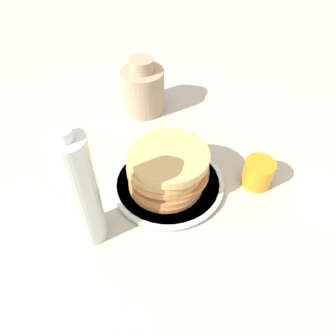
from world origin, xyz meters
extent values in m
plane|color=#BCB7AD|center=(0.00, 0.00, 0.00)|extent=(4.00, 4.00, 0.00)
cylinder|color=silver|center=(-0.03, -0.02, 0.01)|extent=(0.22, 0.22, 0.01)
cylinder|color=silver|center=(-0.03, -0.02, 0.01)|extent=(0.24, 0.24, 0.01)
cylinder|color=#BB7C44|center=(-0.03, -0.03, 0.02)|extent=(0.16, 0.16, 0.01)
cylinder|color=tan|center=(-0.03, -0.03, 0.03)|extent=(0.16, 0.16, 0.01)
cylinder|color=#BF7848|center=(-0.02, -0.02, 0.04)|extent=(0.16, 0.16, 0.01)
cylinder|color=tan|center=(-0.03, -0.02, 0.06)|extent=(0.16, 0.16, 0.02)
cylinder|color=tan|center=(-0.03, -0.02, 0.07)|extent=(0.16, 0.16, 0.02)
cylinder|color=#DDB16F|center=(-0.02, -0.02, 0.09)|extent=(0.16, 0.16, 0.02)
cylinder|color=orange|center=(0.16, 0.04, 0.03)|extent=(0.07, 0.07, 0.06)
cylinder|color=tan|center=(-0.17, 0.23, 0.06)|extent=(0.11, 0.11, 0.11)
cylinder|color=tan|center=(-0.17, 0.23, 0.13)|extent=(0.06, 0.06, 0.03)
cylinder|color=silver|center=(-0.13, -0.18, 0.12)|extent=(0.06, 0.06, 0.24)
cylinder|color=white|center=(-0.13, -0.18, 0.25)|extent=(0.03, 0.03, 0.02)
cube|color=white|center=(0.32, 0.05, 0.01)|extent=(0.14, 0.13, 0.02)
camera|label=1|loc=(0.11, -0.47, 0.54)|focal=35.00mm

